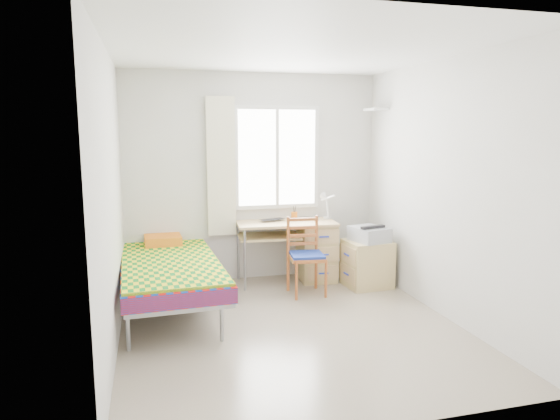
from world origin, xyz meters
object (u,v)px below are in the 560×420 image
at_px(bed, 170,267).
at_px(chair, 306,251).
at_px(printer, 369,234).
at_px(desk, 311,248).
at_px(cabinet, 367,264).

relative_size(bed, chair, 2.41).
height_order(chair, printer, chair).
distance_m(desk, chair, 0.55).
bearing_deg(desk, chair, -109.83).
bearing_deg(cabinet, printer, -62.00).
xyz_separation_m(bed, chair, (1.56, 0.08, 0.06)).
relative_size(desk, chair, 1.40).
xyz_separation_m(desk, printer, (0.59, -0.46, 0.24)).
bearing_deg(bed, printer, 0.35).
bearing_deg(chair, bed, -170.49).
bearing_deg(cabinet, desk, 138.68).
relative_size(desk, printer, 2.55).
bearing_deg(desk, cabinet, -33.24).
bearing_deg(cabinet, bed, 179.65).
distance_m(bed, cabinet, 2.36).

